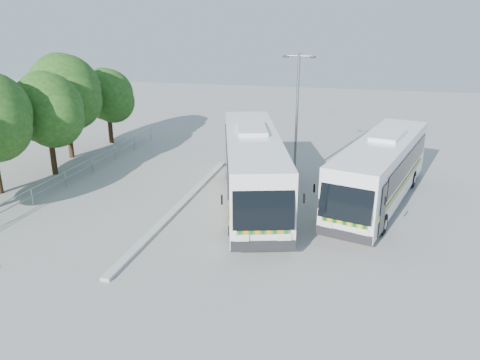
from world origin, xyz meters
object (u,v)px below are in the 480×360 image
(tree_far_c, at_px, (48,109))
(coach_adjacent, at_px, (381,169))
(tree_far_d, at_px, (65,91))
(coach_main, at_px, (253,166))
(tree_far_e, at_px, (108,95))
(lamppost, at_px, (297,113))

(tree_far_c, xyz_separation_m, coach_adjacent, (20.07, 0.04, -2.36))
(coach_adjacent, bearing_deg, tree_far_d, -174.75)
(tree_far_d, xyz_separation_m, coach_main, (14.59, -5.20, -2.77))
(tree_far_c, height_order, coach_adjacent, tree_far_c)
(tree_far_d, xyz_separation_m, tree_far_e, (0.68, 4.50, -0.93))
(tree_far_e, xyz_separation_m, lamppost, (15.64, -5.62, 0.37))
(tree_far_e, height_order, coach_main, tree_far_e)
(tree_far_e, xyz_separation_m, coach_main, (13.91, -9.70, -1.84))
(tree_far_e, relative_size, coach_adjacent, 0.47)
(tree_far_d, relative_size, coach_adjacent, 0.58)
(tree_far_e, height_order, coach_adjacent, tree_far_e)
(tree_far_d, bearing_deg, lamppost, -3.92)
(tree_far_e, distance_m, coach_main, 17.06)
(tree_far_e, xyz_separation_m, coach_adjacent, (20.58, -8.16, -1.99))
(coach_main, relative_size, coach_adjacent, 1.08)
(coach_main, relative_size, lamppost, 1.77)
(lamppost, bearing_deg, coach_adjacent, -22.28)
(tree_far_e, bearing_deg, lamppost, -19.76)
(tree_far_e, distance_m, coach_adjacent, 22.23)
(tree_far_d, height_order, coach_main, tree_far_d)
(tree_far_d, distance_m, tree_far_e, 4.65)
(lamppost, bearing_deg, coach_main, -108.11)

